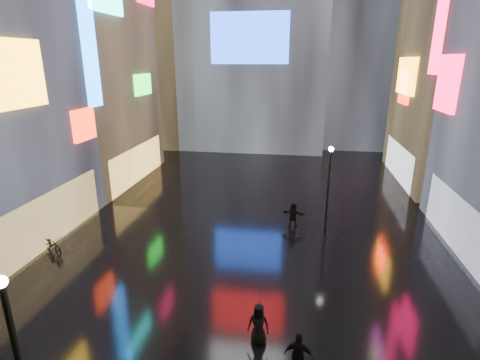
% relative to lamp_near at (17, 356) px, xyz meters
% --- Properties ---
extents(ground, '(140.00, 140.00, 0.00)m').
position_rel_lamp_near_xyz_m(ground, '(4.20, 16.56, -2.94)').
color(ground, black).
rests_on(ground, ground).
extents(building_left_far, '(10.28, 12.00, 22.00)m').
position_rel_lamp_near_xyz_m(building_left_far, '(-11.78, 22.56, 8.04)').
color(building_left_far, black).
rests_on(building_left_far, ground).
extents(tower_flank_left, '(10.00, 10.00, 26.00)m').
position_rel_lamp_near_xyz_m(tower_flank_left, '(-9.80, 38.56, 10.06)').
color(tower_flank_left, black).
rests_on(tower_flank_left, ground).
extents(lamp_near, '(0.30, 0.30, 5.20)m').
position_rel_lamp_near_xyz_m(lamp_near, '(0.00, 0.00, 0.00)').
color(lamp_near, black).
rests_on(lamp_near, ground).
extents(lamp_far, '(0.30, 0.30, 5.20)m').
position_rel_lamp_near_xyz_m(lamp_far, '(8.46, 14.92, 0.00)').
color(lamp_far, black).
rests_on(lamp_far, ground).
extents(pedestrian_3, '(0.99, 0.50, 1.62)m').
position_rel_lamp_near_xyz_m(pedestrian_3, '(6.93, 3.45, -2.14)').
color(pedestrian_3, black).
rests_on(pedestrian_3, ground).
extents(pedestrian_4, '(0.83, 0.59, 1.60)m').
position_rel_lamp_near_xyz_m(pedestrian_4, '(5.48, 4.75, -2.14)').
color(pedestrian_4, black).
rests_on(pedestrian_4, ground).
extents(pedestrian_5, '(1.47, 0.73, 1.52)m').
position_rel_lamp_near_xyz_m(pedestrian_5, '(6.49, 15.12, -2.19)').
color(pedestrian_5, black).
rests_on(pedestrian_5, ground).
extents(umbrella_2, '(1.06, 1.05, 0.82)m').
position_rel_lamp_near_xyz_m(umbrella_2, '(5.48, 4.75, -0.93)').
color(umbrella_2, black).
rests_on(umbrella_2, pedestrian_4).
extents(bicycle, '(1.87, 1.43, 0.94)m').
position_rel_lamp_near_xyz_m(bicycle, '(-6.17, 9.72, -2.47)').
color(bicycle, black).
rests_on(bicycle, ground).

